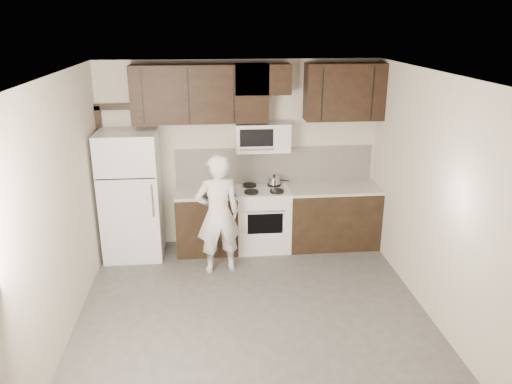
{
  "coord_description": "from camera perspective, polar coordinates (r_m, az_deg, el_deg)",
  "views": [
    {
      "loc": [
        -0.45,
        -4.79,
        3.22
      ],
      "look_at": [
        0.1,
        0.9,
        1.23
      ],
      "focal_mm": 35.0,
      "sensor_mm": 36.0,
      "label": 1
    }
  ],
  "objects": [
    {
      "name": "baking_tray",
      "position": [
        6.97,
        -4.45,
        -0.13
      ],
      "size": [
        0.5,
        0.42,
        0.02
      ],
      "primitive_type": "cube",
      "rotation": [
        0.0,
        0.0,
        0.19
      ],
      "color": "black",
      "rests_on": "counter_run"
    },
    {
      "name": "floor",
      "position": [
        5.79,
        -0.12,
        -14.64
      ],
      "size": [
        4.5,
        4.5,
        0.0
      ],
      "primitive_type": "plane",
      "color": "#494745",
      "rests_on": "ground"
    },
    {
      "name": "saucepan",
      "position": [
        7.29,
        2.1,
        1.27
      ],
      "size": [
        0.3,
        0.18,
        0.17
      ],
      "color": "silver",
      "rests_on": "stove"
    },
    {
      "name": "refrigerator",
      "position": [
        7.15,
        -14.04,
        -0.34
      ],
      "size": [
        0.8,
        0.76,
        1.8
      ],
      "color": "silver",
      "rests_on": "floor"
    },
    {
      "name": "counter_run",
      "position": [
        7.35,
        3.14,
        -2.95
      ],
      "size": [
        2.95,
        0.64,
        0.91
      ],
      "color": "black",
      "rests_on": "floor"
    },
    {
      "name": "door_trim",
      "position": [
        7.42,
        -16.75,
        2.93
      ],
      "size": [
        0.5,
        0.08,
        2.12
      ],
      "color": "black",
      "rests_on": "floor"
    },
    {
      "name": "stove",
      "position": [
        7.31,
        0.79,
        -3.01
      ],
      "size": [
        0.76,
        0.66,
        0.94
      ],
      "color": "silver",
      "rests_on": "floor"
    },
    {
      "name": "upper_cabinets",
      "position": [
        6.96,
        -0.04,
        11.43
      ],
      "size": [
        3.48,
        0.35,
        0.78
      ],
      "color": "black",
      "rests_on": "back_wall"
    },
    {
      "name": "ceiling",
      "position": [
        4.84,
        -0.15,
        13.0
      ],
      "size": [
        4.5,
        4.5,
        0.0
      ],
      "primitive_type": "plane",
      "rotation": [
        3.14,
        0.0,
        0.0
      ],
      "color": "white",
      "rests_on": "back_wall"
    },
    {
      "name": "pizza",
      "position": [
        6.97,
        -4.46,
        0.05
      ],
      "size": [
        0.35,
        0.35,
        0.02
      ],
      "primitive_type": "cylinder",
      "rotation": [
        0.0,
        0.0,
        0.19
      ],
      "color": "#C9B087",
      "rests_on": "baking_tray"
    },
    {
      "name": "microwave",
      "position": [
        7.06,
        0.73,
        6.33
      ],
      "size": [
        0.76,
        0.42,
        0.4
      ],
      "color": "silver",
      "rests_on": "upper_cabinets"
    },
    {
      "name": "person",
      "position": [
        6.53,
        -4.36,
        -2.55
      ],
      "size": [
        0.65,
        0.49,
        1.62
      ],
      "primitive_type": "imported",
      "rotation": [
        0.0,
        0.0,
        3.34
      ],
      "color": "silver",
      "rests_on": "floor"
    },
    {
      "name": "back_wall",
      "position": [
        7.3,
        -1.8,
        4.31
      ],
      "size": [
        4.0,
        0.0,
        4.0
      ],
      "primitive_type": "plane",
      "rotation": [
        1.57,
        0.0,
        0.0
      ],
      "color": "beige",
      "rests_on": "ground"
    },
    {
      "name": "backsplash",
      "position": [
        7.38,
        2.11,
        3.11
      ],
      "size": [
        2.9,
        0.02,
        0.54
      ],
      "primitive_type": "cube",
      "color": "silver",
      "rests_on": "counter_run"
    }
  ]
}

